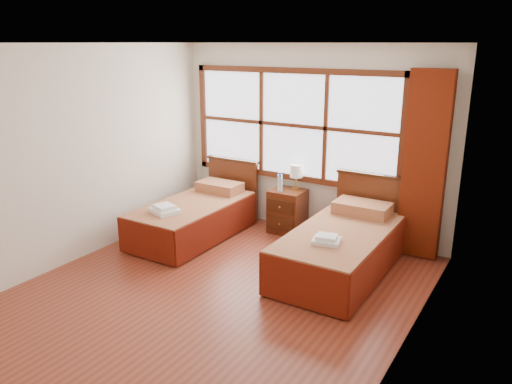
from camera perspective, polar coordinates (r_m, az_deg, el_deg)
The scene contains 15 objects.
floor at distance 5.55m, azimuth -4.51°, elevation -11.31°, with size 4.50×4.50×0.00m, color brown.
ceiling at distance 4.90m, azimuth -5.23°, elevation 16.62°, with size 4.50×4.50×0.00m, color white.
wall_back at distance 6.97m, azimuth 6.17°, elevation 5.85°, with size 4.00×4.00×0.00m, color silver.
wall_left at distance 6.43m, azimuth -19.44°, elevation 4.08°, with size 4.50×4.50×0.00m, color silver.
wall_right at distance 4.25m, azimuth 17.52°, elevation -1.94°, with size 4.50×4.50×0.00m, color silver.
window at distance 7.01m, azimuth 4.23°, elevation 7.63°, with size 3.16×0.06×1.56m.
curtain at distance 6.36m, azimuth 18.72°, elevation 2.80°, with size 0.50×0.16×2.30m, color maroon.
bed_left at distance 6.99m, azimuth -6.96°, elevation -2.78°, with size 0.95×1.97×0.92m.
bed_right at distance 5.97m, azimuth 9.78°, elevation -6.25°, with size 1.01×2.03×0.98m.
nightstand at distance 7.08m, azimuth 3.60°, elevation -2.20°, with size 0.46×0.46×0.62m.
towels_left at distance 6.55m, azimuth -10.39°, elevation -1.97°, with size 0.42×0.39×0.10m.
towels_right at distance 5.47m, azimuth 8.08°, elevation -5.39°, with size 0.34×0.31×0.09m.
lamp at distance 7.01m, azimuth 4.65°, elevation 2.32°, with size 0.18×0.18×0.35m.
bottle_near at distance 6.93m, azimuth 2.73°, elevation 1.11°, with size 0.07×0.07×0.26m.
bottle_far at distance 6.91m, azimuth 2.80°, elevation 0.95°, with size 0.06×0.06×0.24m.
Camera 1 is at (2.91, -3.94, 2.61)m, focal length 35.00 mm.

